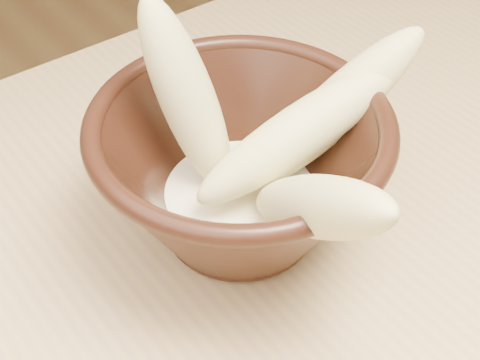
% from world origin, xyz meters
% --- Properties ---
extents(bowl, '(0.22, 0.22, 0.12)m').
position_xyz_m(bowl, '(0.04, 0.08, 0.82)').
color(bowl, black).
rests_on(bowl, table).
extents(milk_puddle, '(0.13, 0.13, 0.02)m').
position_xyz_m(milk_puddle, '(0.04, 0.08, 0.79)').
color(milk_puddle, '#F6ECC5').
rests_on(milk_puddle, bowl).
extents(banana_upright, '(0.07, 0.11, 0.16)m').
position_xyz_m(banana_upright, '(0.02, 0.12, 0.87)').
color(banana_upright, '#DDD383').
rests_on(banana_upright, bowl).
extents(banana_right, '(0.17, 0.07, 0.14)m').
position_xyz_m(banana_right, '(0.12, 0.06, 0.85)').
color(banana_right, '#DDD383').
rests_on(banana_right, bowl).
extents(banana_across, '(0.19, 0.07, 0.10)m').
position_xyz_m(banana_across, '(0.08, 0.06, 0.85)').
color(banana_across, '#DDD383').
rests_on(banana_across, bowl).
extents(banana_front, '(0.07, 0.17, 0.15)m').
position_xyz_m(banana_front, '(0.03, -0.01, 0.86)').
color(banana_front, '#DDD383').
rests_on(banana_front, bowl).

